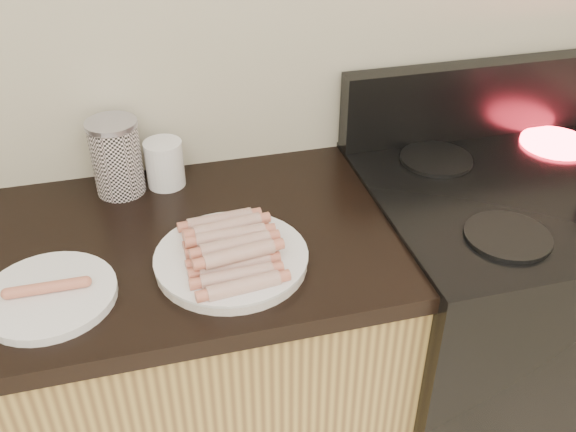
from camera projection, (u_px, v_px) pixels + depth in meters
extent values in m
cube|color=silver|center=(168.00, 4.00, 1.38)|extent=(4.00, 0.04, 2.60)
cube|color=black|center=(498.00, 329.00, 1.76)|extent=(0.76, 0.65, 0.90)
cube|color=black|center=(534.00, 188.00, 1.51)|extent=(0.76, 0.65, 0.01)
cube|color=black|center=(481.00, 99.00, 1.68)|extent=(0.76, 0.06, 0.20)
cylinder|color=black|center=(508.00, 236.00, 1.33)|extent=(0.18, 0.18, 0.01)
cylinder|color=black|center=(436.00, 159.00, 1.60)|extent=(0.18, 0.18, 0.01)
cylinder|color=#FF1E2D|center=(556.00, 143.00, 1.67)|extent=(0.18, 0.18, 0.01)
cylinder|color=silver|center=(232.00, 260.00, 1.27)|extent=(0.32, 0.32, 0.02)
cylinder|color=white|center=(49.00, 296.00, 1.19)|extent=(0.33, 0.33, 0.02)
cylinder|color=brown|center=(242.00, 286.00, 1.17)|extent=(0.14, 0.04, 0.03)
cylinder|color=brown|center=(239.00, 275.00, 1.19)|extent=(0.14, 0.04, 0.03)
cylinder|color=brown|center=(235.00, 265.00, 1.22)|extent=(0.14, 0.04, 0.03)
cylinder|color=brown|center=(232.00, 255.00, 1.25)|extent=(0.14, 0.04, 0.03)
cylinder|color=brown|center=(229.00, 246.00, 1.27)|extent=(0.14, 0.04, 0.03)
cylinder|color=brown|center=(227.00, 237.00, 1.30)|extent=(0.14, 0.04, 0.03)
cylinder|color=brown|center=(224.00, 228.00, 1.32)|extent=(0.14, 0.04, 0.03)
cylinder|color=brown|center=(221.00, 220.00, 1.35)|extent=(0.14, 0.04, 0.03)
cylinder|color=brown|center=(235.00, 255.00, 1.21)|extent=(0.14, 0.04, 0.03)
cylinder|color=brown|center=(232.00, 245.00, 1.23)|extent=(0.14, 0.04, 0.03)
cylinder|color=brown|center=(229.00, 236.00, 1.26)|extent=(0.14, 0.04, 0.03)
cylinder|color=brown|center=(226.00, 227.00, 1.28)|extent=(0.14, 0.04, 0.03)
cylinder|color=#BE7D49|center=(47.00, 288.00, 1.18)|extent=(0.14, 0.02, 0.02)
cylinder|color=white|center=(117.00, 159.00, 1.46)|extent=(0.11, 0.11, 0.17)
cylinder|color=silver|center=(111.00, 124.00, 1.41)|extent=(0.12, 0.12, 0.01)
cylinder|color=white|center=(165.00, 164.00, 1.50)|extent=(0.10, 0.10, 0.11)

